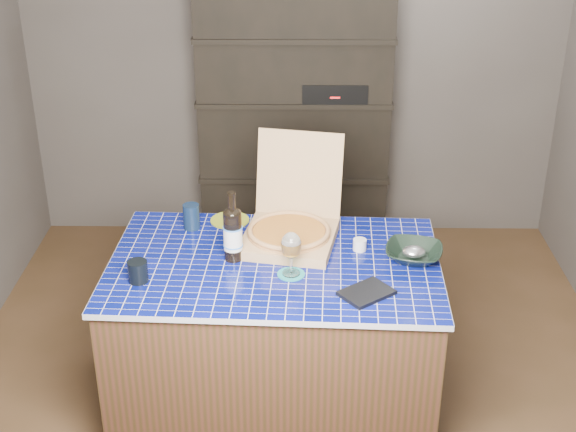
{
  "coord_description": "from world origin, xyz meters",
  "views": [
    {
      "loc": [
        0.02,
        -3.36,
        2.64
      ],
      "look_at": [
        -0.02,
        0.0,
        0.96
      ],
      "focal_mm": 50.0,
      "sensor_mm": 36.0,
      "label": 1
    }
  ],
  "objects_px": {
    "kitchen_island": "(275,336)",
    "bowl": "(414,253)",
    "dvd_case": "(366,293)",
    "pizza_box": "(290,229)",
    "wine_glass": "(291,246)",
    "mead_bottle": "(233,233)"
  },
  "relations": [
    {
      "from": "pizza_box",
      "to": "dvd_case",
      "type": "height_order",
      "value": "pizza_box"
    },
    {
      "from": "wine_glass",
      "to": "pizza_box",
      "type": "bearing_deg",
      "value": 91.31
    },
    {
      "from": "kitchen_island",
      "to": "bowl",
      "type": "xyz_separation_m",
      "value": [
        0.64,
        0.03,
        0.44
      ]
    },
    {
      "from": "kitchen_island",
      "to": "pizza_box",
      "type": "distance_m",
      "value": 0.52
    },
    {
      "from": "kitchen_island",
      "to": "bowl",
      "type": "distance_m",
      "value": 0.78
    },
    {
      "from": "bowl",
      "to": "mead_bottle",
      "type": "bearing_deg",
      "value": -179.7
    },
    {
      "from": "pizza_box",
      "to": "mead_bottle",
      "type": "distance_m",
      "value": 0.32
    },
    {
      "from": "mead_bottle",
      "to": "wine_glass",
      "type": "bearing_deg",
      "value": -27.84
    },
    {
      "from": "mead_bottle",
      "to": "wine_glass",
      "type": "distance_m",
      "value": 0.3
    },
    {
      "from": "pizza_box",
      "to": "mead_bottle",
      "type": "relative_size",
      "value": 1.74
    },
    {
      "from": "kitchen_island",
      "to": "wine_glass",
      "type": "height_order",
      "value": "wine_glass"
    },
    {
      "from": "dvd_case",
      "to": "pizza_box",
      "type": "bearing_deg",
      "value": 177.01
    },
    {
      "from": "wine_glass",
      "to": "dvd_case",
      "type": "bearing_deg",
      "value": -26.52
    },
    {
      "from": "kitchen_island",
      "to": "dvd_case",
      "type": "distance_m",
      "value": 0.64
    },
    {
      "from": "pizza_box",
      "to": "kitchen_island",
      "type": "bearing_deg",
      "value": -98.07
    },
    {
      "from": "mead_bottle",
      "to": "bowl",
      "type": "height_order",
      "value": "mead_bottle"
    },
    {
      "from": "mead_bottle",
      "to": "bowl",
      "type": "bearing_deg",
      "value": 0.3
    },
    {
      "from": "dvd_case",
      "to": "bowl",
      "type": "distance_m",
      "value": 0.39
    },
    {
      "from": "kitchen_island",
      "to": "pizza_box",
      "type": "bearing_deg",
      "value": 73.55
    },
    {
      "from": "kitchen_island",
      "to": "dvd_case",
      "type": "height_order",
      "value": "dvd_case"
    },
    {
      "from": "mead_bottle",
      "to": "dvd_case",
      "type": "distance_m",
      "value": 0.67
    },
    {
      "from": "kitchen_island",
      "to": "wine_glass",
      "type": "distance_m",
      "value": 0.57
    }
  ]
}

